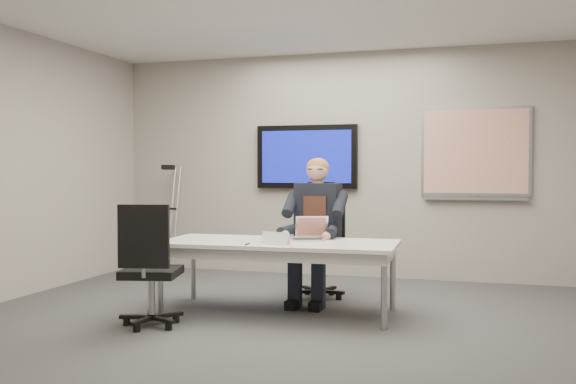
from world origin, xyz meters
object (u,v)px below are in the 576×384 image
(conference_table, at_px, (279,249))
(office_chair_far, at_px, (320,266))
(laptop, at_px, (309,234))
(office_chair_near, at_px, (150,289))
(seated_person, at_px, (313,244))

(conference_table, bearing_deg, office_chair_far, 74.75)
(laptop, bearing_deg, office_chair_near, -160.84)
(office_chair_far, height_order, office_chair_near, office_chair_near)
(conference_table, distance_m, seated_person, 0.59)
(office_chair_near, bearing_deg, office_chair_far, -135.85)
(office_chair_far, height_order, laptop, office_chair_far)
(conference_table, xyz_separation_m, office_chair_far, (0.19, 0.83, -0.27))
(laptop, bearing_deg, office_chair_far, 71.38)
(conference_table, bearing_deg, seated_person, 69.46)
(office_chair_near, height_order, laptop, office_chair_near)
(seated_person, bearing_deg, laptop, -79.46)
(office_chair_far, distance_m, laptop, 0.75)
(seated_person, xyz_separation_m, laptop, (0.06, -0.37, 0.14))
(office_chair_far, bearing_deg, office_chair_near, -116.51)
(conference_table, xyz_separation_m, laptop, (0.24, 0.20, 0.13))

